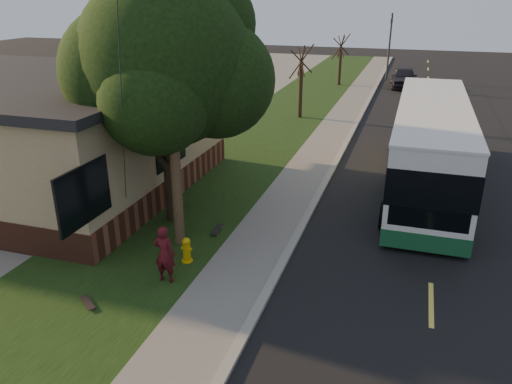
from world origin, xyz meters
TOP-DOWN VIEW (x-y plane):
  - ground at (0.00, 0.00)m, footprint 120.00×120.00m
  - road at (4.00, 10.00)m, footprint 8.00×80.00m
  - curb at (0.00, 10.00)m, footprint 0.25×80.00m
  - sidewalk at (-1.00, 10.00)m, footprint 2.00×80.00m
  - grass_verge at (-4.50, 10.00)m, footprint 5.00×80.00m
  - building_lot at (-14.50, 10.00)m, footprint 15.00×80.00m
  - fire_hydrant at (-2.60, 0.00)m, footprint 0.32×0.32m
  - utility_pole at (-3.31, 0.99)m, footprint 2.86×3.21m
  - leafy_tree at (-4.17, 2.65)m, footprint 6.30×6.00m
  - bare_tree_near at (-3.50, 18.00)m, footprint 1.38×1.21m
  - bare_tree_far at (-3.00, 30.00)m, footprint 1.38×1.21m
  - traffic_signal at (0.50, 34.00)m, footprint 0.18×0.22m
  - transit_bus at (3.79, 8.43)m, footprint 2.80×12.12m
  - skateboarder at (-2.69, -1.09)m, footprint 0.59×0.40m
  - skateboard_main at (-2.50, 2.04)m, footprint 0.29×0.83m
  - skateboard_spare at (-4.03, -2.66)m, footprint 0.67×0.57m
  - dumpster at (-8.61, 3.84)m, footprint 1.56×1.38m
  - distant_car at (2.05, 30.83)m, footprint 2.25×4.87m

SIDE VIEW (x-z plane):
  - ground at x=0.00m, z-range 0.00..0.00m
  - road at x=4.00m, z-range 0.00..0.01m
  - building_lot at x=-14.50m, z-range 0.00..0.04m
  - grass_verge at x=-4.50m, z-range 0.00..0.07m
  - sidewalk at x=-1.00m, z-range 0.00..0.08m
  - curb at x=0.00m, z-range 0.00..0.12m
  - skateboard_spare at x=-4.03m, z-range 0.09..0.15m
  - skateboard_main at x=-2.50m, z-range 0.09..0.16m
  - fire_hydrant at x=-2.60m, z-range 0.06..0.80m
  - dumpster at x=-8.61m, z-range 0.04..1.20m
  - distant_car at x=2.05m, z-range 0.00..1.62m
  - skateboarder at x=-2.69m, z-range 0.07..1.66m
  - transit_bus at x=3.79m, z-range 0.11..3.39m
  - bare_tree_far at x=-3.00m, z-range -0.01..4.02m
  - bare_tree_near at x=-3.50m, z-range 0.00..4.30m
  - traffic_signal at x=0.50m, z-range 0.41..5.91m
  - utility_pole at x=-3.31m, z-range 0.10..9.17m
  - leafy_tree at x=-4.17m, z-range 1.27..9.07m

